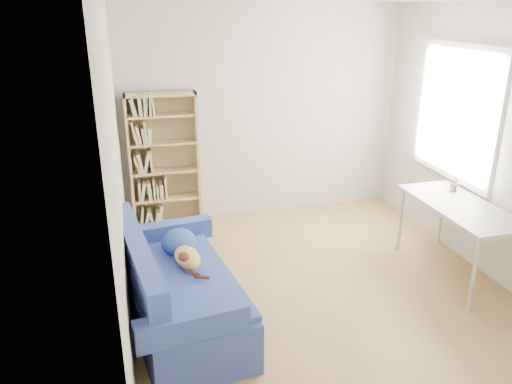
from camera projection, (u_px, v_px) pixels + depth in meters
ground at (318, 288)px, 4.82m from camera, size 4.00×4.00×0.00m
room_shell at (335, 120)px, 4.29m from camera, size 3.54×4.04×2.62m
sofa at (176, 291)px, 4.19m from camera, size 1.02×1.79×0.84m
bookshelf at (165, 167)px, 5.93m from camera, size 0.82×0.25×1.63m
desk at (460, 211)px, 4.85m from camera, size 0.61×1.34×0.75m
pen_cup at (454, 187)px, 5.15m from camera, size 0.08×0.08×0.15m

